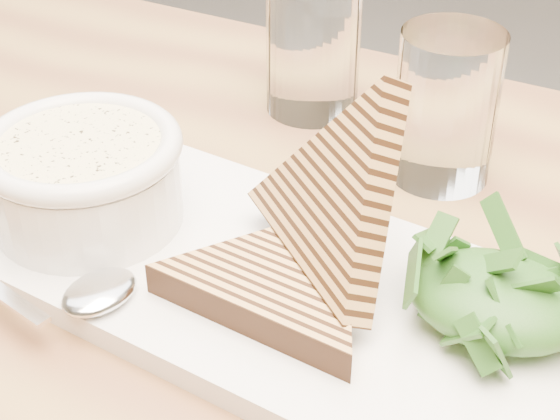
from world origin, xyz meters
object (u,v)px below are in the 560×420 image
at_px(glass_near, 313,43).
at_px(glass_far, 446,107).
at_px(table_top, 178,345).
at_px(soup_bowl, 86,187).
at_px(platter, 266,281).

height_order(glass_near, glass_far, glass_near).
bearing_deg(table_top, glass_far, 67.59).
bearing_deg(soup_bowl, glass_near, 75.96).
height_order(table_top, glass_far, glass_far).
bearing_deg(glass_far, soup_bowl, -136.37).
bearing_deg(soup_bowl, platter, 0.00).
height_order(platter, glass_near, glass_near).
relative_size(table_top, glass_far, 10.93).
xyz_separation_m(table_top, glass_near, (-0.04, 0.29, 0.08)).
xyz_separation_m(soup_bowl, glass_near, (0.06, 0.24, 0.02)).
bearing_deg(table_top, platter, 52.74).
bearing_deg(glass_near, glass_far, -23.48).
bearing_deg(glass_near, soup_bowl, -104.04).
bearing_deg(glass_far, table_top, -112.41).
relative_size(platter, glass_near, 3.51).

